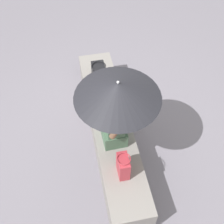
# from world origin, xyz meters

# --- Properties ---
(ground_plane) EXTENTS (14.00, 14.00, 0.00)m
(ground_plane) POSITION_xyz_m (0.00, 0.00, 0.00)
(ground_plane) COLOR slate
(stone_bench) EXTENTS (2.68, 0.49, 0.46)m
(stone_bench) POSITION_xyz_m (0.00, 0.00, 0.23)
(stone_bench) COLOR gray
(stone_bench) RESTS_ON ground
(person_seated) EXTENTS (0.48, 0.29, 0.90)m
(person_seated) POSITION_xyz_m (0.28, -0.02, 0.85)
(person_seated) COLOR #47664C
(person_seated) RESTS_ON stone_bench
(parasol) EXTENTS (0.94, 0.94, 1.03)m
(parasol) POSITION_xyz_m (0.30, 0.02, 1.35)
(parasol) COLOR #B7B7BC
(parasol) RESTS_ON stone_bench
(handbag_black) EXTENTS (0.21, 0.16, 0.33)m
(handbag_black) POSITION_xyz_m (0.77, -0.01, 0.62)
(handbag_black) COLOR #B2333D
(handbag_black) RESTS_ON stone_bench
(tote_bag_canvas) EXTENTS (0.28, 0.21, 0.31)m
(tote_bag_canvas) POSITION_xyz_m (-0.73, -0.02, 0.61)
(tote_bag_canvas) COLOR black
(tote_bag_canvas) RESTS_ON stone_bench
(magazine) EXTENTS (0.28, 0.20, 0.01)m
(magazine) POSITION_xyz_m (-0.34, 0.07, 0.46)
(magazine) COLOR #D83866
(magazine) RESTS_ON stone_bench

